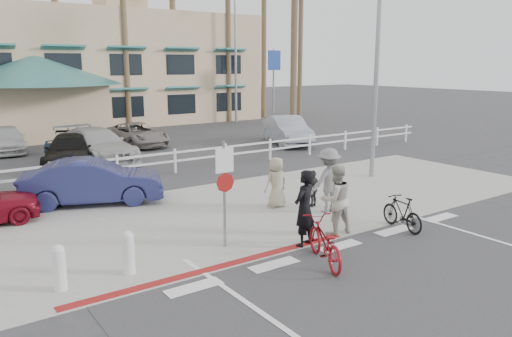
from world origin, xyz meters
TOP-DOWN VIEW (x-y plane):
  - ground at (0.00, 0.00)m, footprint 140.00×140.00m
  - bike_path at (0.00, -2.00)m, footprint 12.00×16.00m
  - sidewalk_plaza at (0.00, 4.50)m, footprint 22.00×7.00m
  - cross_street at (0.00, 8.50)m, footprint 40.00×5.00m
  - parking_lot at (0.00, 18.00)m, footprint 50.00×16.00m
  - curb_red at (-3.00, 1.20)m, footprint 7.00×0.25m
  - rail_fence at (0.50, 10.50)m, footprint 29.40×0.16m
  - building at (2.00, 31.00)m, footprint 28.00×16.00m
  - sign_post at (-2.30, 2.20)m, footprint 0.50×0.10m
  - bollard_0 at (-4.80, 2.00)m, footprint 0.26×0.26m
  - bollard_1 at (-6.20, 2.00)m, footprint 0.26×0.26m
  - streetlight_0 at (6.50, 5.50)m, footprint 0.60×2.00m
  - streetlight_1 at (12.00, 24.00)m, footprint 0.60×2.00m
  - info_sign at (14.00, 22.00)m, footprint 1.20×0.16m
  - palm_4 at (0.00, 26.00)m, footprint 4.00×4.00m
  - palm_5 at (4.00, 25.00)m, footprint 4.00×4.00m
  - palm_6 at (8.00, 26.00)m, footprint 4.00×4.00m
  - palm_7 at (12.00, 25.00)m, footprint 4.00×4.00m
  - palm_8 at (16.00, 26.00)m, footprint 4.00×4.00m
  - palm_9 at (19.00, 25.00)m, footprint 4.00×4.00m
  - palm_11 at (11.00, 16.00)m, footprint 4.00×4.00m
  - bike_red at (-1.04, 0.04)m, footprint 1.36×2.04m
  - rider_red at (-0.67, 1.17)m, footprint 0.81×0.67m
  - bike_black at (2.27, 0.60)m, footprint 0.71×1.59m
  - rider_black at (0.58, 1.39)m, footprint 1.01×0.85m
  - pedestrian_a at (1.75, 2.93)m, footprint 1.27×0.74m
  - pedestrian_child at (1.76, 3.60)m, footprint 0.74×0.49m
  - pedestrian_b at (0.79, 4.21)m, footprint 0.77×0.51m
  - car_white_sedan at (-3.73, 7.86)m, footprint 4.58×2.95m
  - lot_car_1 at (-2.75, 14.23)m, footprint 3.45×5.08m
  - lot_car_2 at (-2.20, 15.21)m, footprint 2.45×3.82m
  - lot_car_3 at (8.79, 13.77)m, footprint 3.16×4.95m
  - lot_car_4 at (-4.40, 19.84)m, footprint 2.24×4.46m
  - lot_car_5 at (1.75, 17.91)m, footprint 2.45×4.60m
  - lot_car_6 at (-1.47, 14.64)m, footprint 2.88×5.49m

SIDE VIEW (x-z plane):
  - ground at x=0.00m, z-range 0.00..0.00m
  - parking_lot at x=0.00m, z-range 0.00..0.01m
  - bike_path at x=0.00m, z-range 0.00..0.01m
  - cross_street at x=0.00m, z-range 0.00..0.01m
  - sidewalk_plaza at x=0.00m, z-range 0.00..0.01m
  - curb_red at x=-3.00m, z-range 0.00..0.02m
  - bike_black at x=2.27m, z-range 0.00..0.93m
  - bollard_0 at x=-4.80m, z-range 0.00..0.95m
  - bollard_1 at x=-6.20m, z-range 0.00..0.95m
  - rail_fence at x=0.50m, z-range 0.00..1.00m
  - bike_red at x=-1.04m, z-range 0.00..1.01m
  - pedestrian_child at x=1.76m, z-range 0.00..1.17m
  - lot_car_2 at x=-2.20m, z-range 0.00..1.21m
  - lot_car_5 at x=1.75m, z-range 0.00..1.23m
  - lot_car_4 at x=-4.40m, z-range 0.00..1.24m
  - lot_car_1 at x=-2.75m, z-range 0.00..1.37m
  - car_white_sedan at x=-3.73m, z-range 0.00..1.43m
  - lot_car_6 at x=-1.47m, z-range 0.00..1.52m
  - lot_car_3 at x=8.79m, z-range 0.00..1.54m
  - pedestrian_b at x=0.79m, z-range 0.00..1.58m
  - rider_black at x=0.58m, z-range 0.00..1.84m
  - rider_red at x=-0.67m, z-range 0.00..1.89m
  - pedestrian_a at x=1.75m, z-range 0.00..1.95m
  - sign_post at x=-2.30m, z-range 0.00..2.90m
  - info_sign at x=14.00m, z-range 0.00..5.60m
  - streetlight_0 at x=6.50m, z-range 0.00..9.00m
  - streetlight_1 at x=12.00m, z-range 0.00..9.50m
  - building at x=2.00m, z-range 0.00..11.30m
  - palm_5 at x=4.00m, z-range 0.00..13.00m
  - palm_9 at x=19.00m, z-range 0.00..13.00m
  - palm_7 at x=12.00m, z-range 0.00..14.00m
  - palm_11 at x=11.00m, z-range 0.00..14.00m
  - palm_4 at x=0.00m, z-range 0.00..15.00m
  - palm_8 at x=16.00m, z-range 0.00..15.00m
  - palm_6 at x=8.00m, z-range 0.00..17.00m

